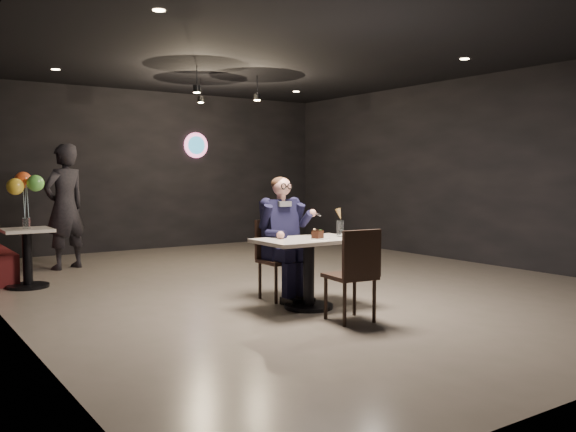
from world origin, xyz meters
TOP-DOWN VIEW (x-y plane):
  - floor at (0.00, 0.00)m, footprint 9.00×9.00m
  - wall_sign at (0.80, 4.47)m, footprint 0.50×0.06m
  - pendant_lights at (0.00, 2.00)m, footprint 1.40×1.20m
  - main_table at (-0.71, -1.39)m, footprint 1.10×0.70m
  - chair_far at (-0.71, -0.84)m, footprint 0.42×0.46m
  - chair_near at (-0.71, -2.07)m, footprint 0.47×0.50m
  - seated_man at (-0.71, -0.84)m, footprint 0.60×0.80m
  - dessert_plate at (-0.63, -1.49)m, footprint 0.21×0.21m
  - cake_slice at (-0.67, -1.50)m, footprint 0.13×0.12m
  - mint_leaf at (-0.63, -1.49)m, footprint 0.07×0.04m
  - sundae_glass at (-0.31, -1.43)m, footprint 0.08×0.08m
  - wafer_cone at (-0.31, -1.42)m, footprint 0.08×0.08m
  - side_table at (-2.95, 1.55)m, footprint 0.58×0.58m
  - balloon_vase at (-2.95, 1.55)m, footprint 0.09×0.09m
  - balloon_bunch at (-2.95, 1.55)m, footprint 0.38×0.38m
  - passerby at (-2.15, 2.85)m, footprint 0.81×0.69m

SIDE VIEW (x-z plane):
  - floor at x=0.00m, z-range 0.00..0.00m
  - side_table at x=-2.95m, z-range 0.00..0.73m
  - main_table at x=-0.71m, z-range 0.00..0.75m
  - chair_far at x=-0.71m, z-range 0.00..0.92m
  - chair_near at x=-0.71m, z-range 0.00..0.92m
  - seated_man at x=-0.71m, z-range 0.00..1.44m
  - dessert_plate at x=-0.63m, z-range 0.75..0.76m
  - cake_slice at x=-0.67m, z-range 0.76..0.84m
  - balloon_vase at x=-2.95m, z-range 0.75..0.89m
  - sundae_glass at x=-0.31m, z-range 0.75..0.93m
  - mint_leaf at x=-0.63m, z-range 0.84..0.85m
  - passerby at x=-2.15m, z-range 0.00..1.89m
  - wafer_cone at x=-0.31m, z-range 0.93..1.06m
  - balloon_bunch at x=-2.95m, z-range 0.90..1.53m
  - wall_sign at x=0.80m, z-range 1.75..2.25m
  - pendant_lights at x=0.00m, z-range 2.70..3.06m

